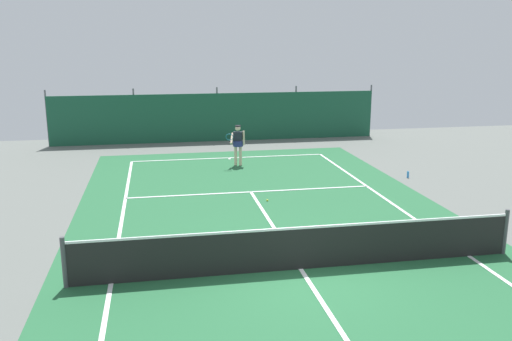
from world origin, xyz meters
name	(u,v)px	position (x,y,z in m)	size (l,w,h in m)	color
ground_plane	(301,269)	(0.00, 0.00, 0.00)	(36.00, 36.00, 0.00)	slate
court_surface	(301,269)	(0.00, 0.00, 0.00)	(11.02, 26.60, 0.01)	#236038
tennis_net	(301,248)	(0.00, 0.00, 0.51)	(10.12, 0.10, 1.10)	black
back_fence	(217,126)	(0.00, 16.53, 0.67)	(16.30, 0.98, 2.70)	#195138
tennis_player	(238,142)	(0.18, 10.46, 0.96)	(0.81, 0.68, 1.64)	beige
tennis_ball_near_player	(267,200)	(0.33, 5.26, 0.03)	(0.07, 0.07, 0.07)	#CCDB33
parked_car	(251,117)	(2.11, 18.24, 0.84)	(2.45, 4.41, 1.68)	navy
water_bottle	(408,174)	(6.08, 7.29, 0.12)	(0.08, 0.08, 0.24)	#338CD8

